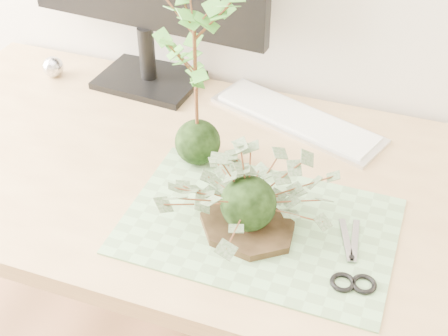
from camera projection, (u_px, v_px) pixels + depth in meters
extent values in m
cube|color=tan|center=(250.00, 191.00, 1.25)|extent=(1.60, 0.70, 0.04)
cube|color=tan|center=(45.00, 170.00, 1.89)|extent=(0.06, 0.06, 0.70)
cube|color=#6D9661|center=(259.00, 226.00, 1.14)|extent=(0.49, 0.33, 0.00)
cylinder|color=black|center=(248.00, 227.00, 1.12)|extent=(0.21, 0.21, 0.01)
sphere|color=black|center=(248.00, 203.00, 1.09)|extent=(0.10, 0.10, 0.10)
sphere|color=black|center=(198.00, 142.00, 1.27)|extent=(0.09, 0.09, 0.09)
cylinder|color=#552F18|center=(196.00, 85.00, 1.18)|extent=(0.01, 0.01, 0.23)
cube|color=silver|center=(297.00, 120.00, 1.40)|extent=(0.42, 0.25, 0.01)
cube|color=silver|center=(297.00, 117.00, 1.40)|extent=(0.39, 0.22, 0.01)
cube|color=black|center=(149.00, 80.00, 1.53)|extent=(0.25, 0.19, 0.02)
cylinder|color=black|center=(147.00, 53.00, 1.49)|extent=(0.04, 0.04, 0.13)
sphere|color=white|center=(53.00, 67.00, 1.55)|extent=(0.05, 0.05, 0.05)
cube|color=gray|center=(353.00, 241.00, 1.10)|extent=(0.05, 0.10, 0.00)
cube|color=gray|center=(362.00, 243.00, 1.10)|extent=(0.02, 0.11, 0.00)
torus|color=black|center=(336.00, 279.00, 1.03)|extent=(0.05, 0.05, 0.01)
torus|color=black|center=(357.00, 285.00, 1.02)|extent=(0.05, 0.05, 0.01)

